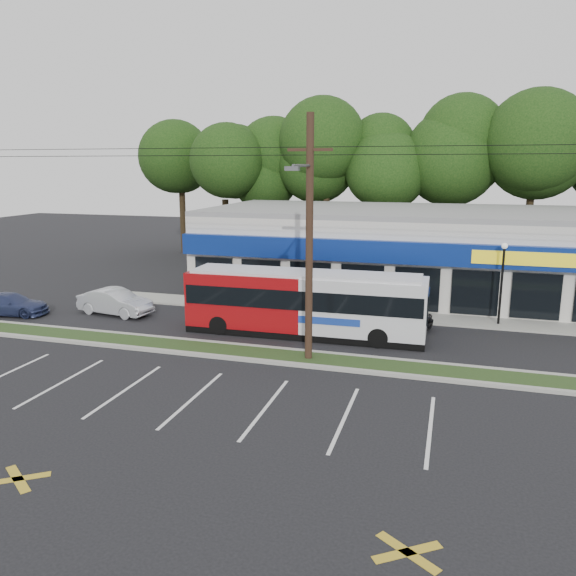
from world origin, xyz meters
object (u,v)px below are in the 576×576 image
(car_silver, at_px, (115,302))
(pedestrian_b, at_px, (355,314))
(pedestrian_a, at_px, (397,314))
(lamp_post, at_px, (502,274))
(utility_pole, at_px, (305,232))
(car_blue, at_px, (10,304))
(car_dark, at_px, (391,313))
(metrobus, at_px, (305,302))

(car_silver, distance_m, pedestrian_b, 13.12)
(pedestrian_a, bearing_deg, lamp_post, -174.53)
(utility_pole, height_order, pedestrian_a, utility_pole)
(utility_pole, height_order, car_blue, utility_pole)
(car_dark, bearing_deg, lamp_post, -59.96)
(lamp_post, bearing_deg, pedestrian_b, -157.93)
(lamp_post, distance_m, car_dark, 5.87)
(metrobus, height_order, car_dark, metrobus)
(lamp_post, distance_m, car_blue, 26.09)
(metrobus, height_order, car_silver, metrobus)
(utility_pole, distance_m, car_silver, 13.43)
(metrobus, distance_m, pedestrian_a, 4.77)
(lamp_post, height_order, metrobus, lamp_post)
(metrobus, height_order, car_blue, metrobus)
(car_dark, relative_size, pedestrian_b, 2.55)
(metrobus, distance_m, car_dark, 4.71)
(car_silver, bearing_deg, utility_pole, -101.66)
(utility_pole, distance_m, car_dark, 8.26)
(car_dark, xyz_separation_m, pedestrian_a, (0.31, -0.38, 0.09))
(pedestrian_a, distance_m, pedestrian_b, 2.08)
(utility_pole, height_order, pedestrian_b, utility_pole)
(lamp_post, height_order, car_dark, lamp_post)
(lamp_post, xyz_separation_m, car_silver, (-20.00, -3.61, -1.97))
(pedestrian_a, bearing_deg, metrobus, 10.10)
(car_dark, distance_m, car_silver, 14.86)
(pedestrian_a, bearing_deg, car_blue, -8.85)
(car_blue, xyz_separation_m, pedestrian_a, (20.52, 3.19, 0.21))
(metrobus, relative_size, pedestrian_a, 7.16)
(metrobus, xyz_separation_m, pedestrian_a, (4.15, 2.19, -0.83))
(pedestrian_b, bearing_deg, car_dark, -119.01)
(car_dark, height_order, car_blue, car_dark)
(car_dark, relative_size, car_blue, 1.03)
(car_silver, bearing_deg, pedestrian_a, -76.16)
(utility_pole, bearing_deg, pedestrian_b, 76.02)
(pedestrian_b, bearing_deg, pedestrian_a, -132.67)
(utility_pole, bearing_deg, metrobus, 104.55)
(lamp_post, relative_size, pedestrian_a, 2.64)
(utility_pole, relative_size, metrobus, 4.34)
(car_dark, relative_size, pedestrian_a, 2.62)
(pedestrian_a, xyz_separation_m, pedestrian_b, (-1.96, -0.69, 0.02))
(pedestrian_a, bearing_deg, utility_pole, 43.09)
(lamp_post, bearing_deg, utility_pole, -136.05)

